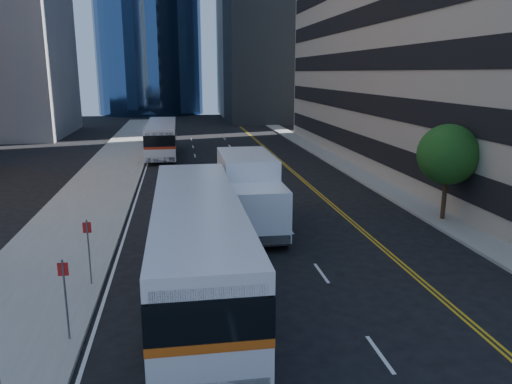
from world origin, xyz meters
The scene contains 7 objects.
ground centered at (0.00, 0.00, 0.00)m, with size 160.00×160.00×0.00m, color black.
sidewalk_west centered at (-10.50, 25.00, 0.07)m, with size 5.00×90.00×0.15m, color gray.
sidewalk_east centered at (9.00, 25.00, 0.07)m, with size 2.00×90.00×0.15m, color gray.
street_tree centered at (9.00, 8.00, 3.64)m, with size 3.20×3.20×5.10m.
bus_front centered at (-4.44, 0.93, 1.93)m, with size 3.09×13.71×3.53m.
bus_rear centered at (-6.60, 32.82, 1.73)m, with size 2.76×12.32×3.18m.
box_truck centered at (-1.51, 8.41, 1.95)m, with size 2.74×7.74×3.70m.
Camera 1 is at (-4.97, -16.09, 7.86)m, focal length 35.00 mm.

